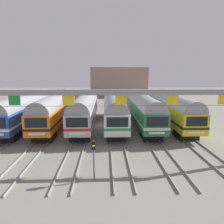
{
  "coord_description": "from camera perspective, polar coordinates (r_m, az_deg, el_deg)",
  "views": [
    {
      "loc": [
        0.84,
        -29.98,
        7.79
      ],
      "look_at": [
        1.88,
        0.83,
        1.91
      ],
      "focal_mm": 33.04,
      "sensor_mm": 36.0,
      "label": 1
    }
  ],
  "objects": [
    {
      "name": "ground_plane",
      "position": [
        30.99,
        -3.44,
        -3.78
      ],
      "size": [
        160.0,
        160.0,
        0.0
      ],
      "primitive_type": "plane",
      "color": "gray"
    },
    {
      "name": "track_bed",
      "position": [
        47.62,
        -2.93,
        1.46
      ],
      "size": [
        22.68,
        70.0,
        0.15
      ],
      "color": "gray",
      "rests_on": "ground"
    },
    {
      "name": "commuter_train_blue",
      "position": [
        32.48,
        -22.52,
        0.93
      ],
      "size": [
        2.88,
        18.06,
        4.77
      ],
      "color": "#284C9E",
      "rests_on": "ground"
    },
    {
      "name": "commuter_train_orange",
      "position": [
        31.25,
        -15.22,
        1.02
      ],
      "size": [
        2.88,
        18.06,
        5.05
      ],
      "color": "orange",
      "rests_on": "ground"
    },
    {
      "name": "commuter_train_stainless",
      "position": [
        30.55,
        -7.47,
        1.09
      ],
      "size": [
        2.88,
        18.06,
        5.05
      ],
      "color": "#B2B5BA",
      "rests_on": "ground"
    },
    {
      "name": "commuter_train_white",
      "position": [
        30.43,
        0.49,
        1.14
      ],
      "size": [
        2.88,
        18.06,
        4.77
      ],
      "color": "white",
      "rests_on": "ground"
    },
    {
      "name": "commuter_train_green",
      "position": [
        30.9,
        8.36,
        1.18
      ],
      "size": [
        2.88,
        18.06,
        5.05
      ],
      "color": "#236B42",
      "rests_on": "ground"
    },
    {
      "name": "commuter_train_yellow",
      "position": [
        31.93,
        15.87,
        1.19
      ],
      "size": [
        2.88,
        18.06,
        5.05
      ],
      "color": "gold",
      "rests_on": "ground"
    },
    {
      "name": "catenary_gantry",
      "position": [
        16.68,
        -4.82,
        2.4
      ],
      "size": [
        26.42,
        0.44,
        6.97
      ],
      "color": "gray",
      "rests_on": "ground"
    },
    {
      "name": "yard_signal_mast",
      "position": [
        15.16,
        -5.08,
        -11.22
      ],
      "size": [
        0.28,
        0.35,
        3.04
      ],
      "color": "#59595E",
      "rests_on": "ground"
    },
    {
      "name": "maintenance_building",
      "position": [
        70.66,
        1.83,
        8.34
      ],
      "size": [
        18.35,
        10.0,
        9.52
      ],
      "primitive_type": "cube",
      "color": "gray",
      "rests_on": "ground"
    }
  ]
}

